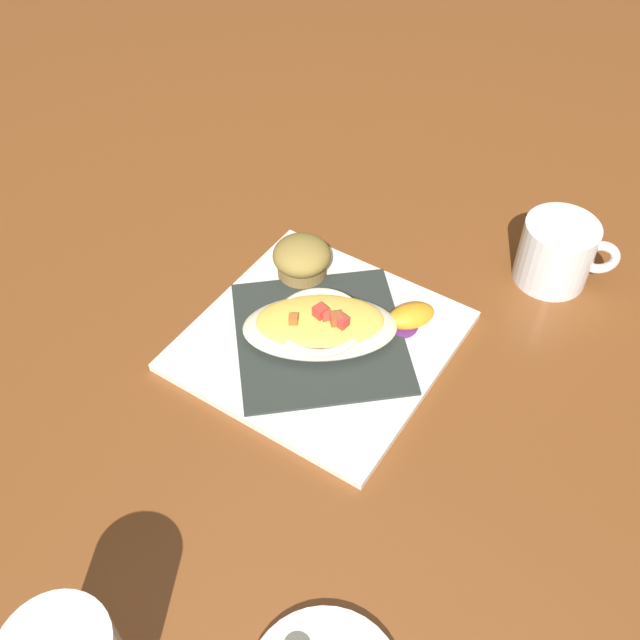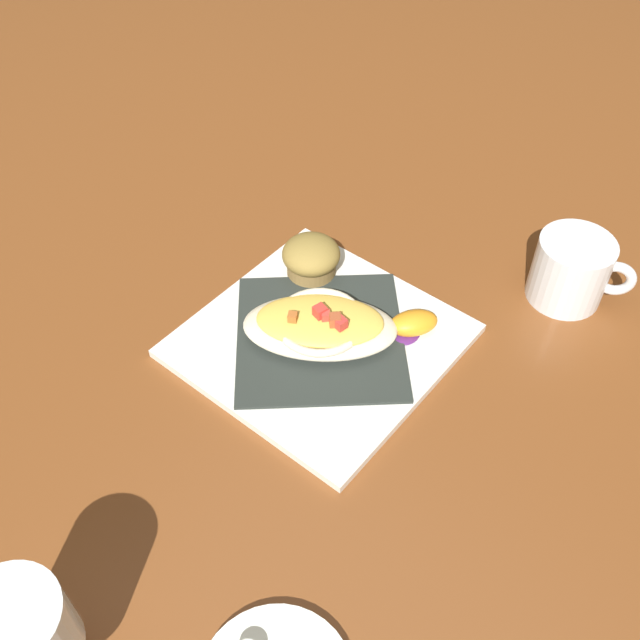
% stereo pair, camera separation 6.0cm
% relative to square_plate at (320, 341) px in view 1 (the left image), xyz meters
% --- Properties ---
extents(ground_plane, '(2.60, 2.60, 0.00)m').
position_rel_square_plate_xyz_m(ground_plane, '(0.00, 0.00, -0.01)').
color(ground_plane, brown).
extents(square_plate, '(0.29, 0.29, 0.01)m').
position_rel_square_plate_xyz_m(square_plate, '(0.00, 0.00, 0.00)').
color(square_plate, white).
rests_on(square_plate, ground_plane).
extents(folded_napkin, '(0.27, 0.27, 0.00)m').
position_rel_square_plate_xyz_m(folded_napkin, '(0.00, 0.00, 0.01)').
color(folded_napkin, '#29302B').
rests_on(folded_napkin, square_plate).
extents(gratin_dish, '(0.20, 0.18, 0.05)m').
position_rel_square_plate_xyz_m(gratin_dish, '(0.00, -0.00, 0.03)').
color(gratin_dish, beige).
rests_on(gratin_dish, folded_napkin).
extents(muffin, '(0.07, 0.07, 0.05)m').
position_rel_square_plate_xyz_m(muffin, '(-0.08, 0.08, 0.03)').
color(muffin, olive).
rests_on(muffin, square_plate).
extents(orange_garnish, '(0.06, 0.07, 0.03)m').
position_rel_square_plate_xyz_m(orange_garnish, '(0.08, 0.07, 0.02)').
color(orange_garnish, '#55236A').
rests_on(orange_garnish, square_plate).
extents(coffee_mug, '(0.12, 0.09, 0.08)m').
position_rel_square_plate_xyz_m(coffee_mug, '(0.19, 0.25, 0.03)').
color(coffee_mug, silver).
rests_on(coffee_mug, ground_plane).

